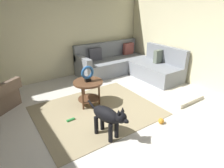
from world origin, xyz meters
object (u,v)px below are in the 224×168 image
(dog_bed_mat, at_px, (181,97))
(dog_toy_rope, at_px, (71,120))
(dog, at_px, (108,117))
(side_table, at_px, (88,87))
(dog_toy_ball, at_px, (161,121))
(sectional_couch, at_px, (128,65))
(torus_sculpture, at_px, (88,73))

(dog_bed_mat, relative_size, dog_toy_rope, 5.45)
(dog, bearing_deg, dog_toy_rope, -80.64)
(side_table, relative_size, dog_toy_ball, 5.65)
(sectional_couch, height_order, torus_sculpture, sectional_couch)
(dog, height_order, dog_toy_ball, dog)
(side_table, height_order, torus_sculpture, torus_sculpture)
(dog_bed_mat, bearing_deg, sectional_couch, 89.64)
(sectional_couch, xyz_separation_m, dog_bed_mat, (-0.01, -1.93, -0.25))
(side_table, distance_m, dog_toy_ball, 1.56)
(sectional_couch, height_order, dog_bed_mat, sectional_couch)
(torus_sculpture, bearing_deg, dog_toy_rope, -149.13)
(dog_bed_mat, xyz_separation_m, dog_toy_rope, (-2.40, 0.59, -0.02))
(side_table, height_order, dog_bed_mat, side_table)
(dog_bed_mat, distance_m, dog_toy_ball, 1.17)
(side_table, bearing_deg, dog_bed_mat, -26.67)
(side_table, height_order, dog_toy_rope, side_table)
(dog, relative_size, dog_toy_ball, 7.86)
(side_table, distance_m, dog_bed_mat, 2.09)
(torus_sculpture, xyz_separation_m, dog_toy_rope, (-0.56, -0.34, -0.69))
(dog, distance_m, dog_toy_rope, 0.90)
(dog, distance_m, dog_toy_ball, 1.06)
(side_table, distance_m, dog, 1.12)
(torus_sculpture, xyz_separation_m, dog_toy_ball, (0.74, -1.33, -0.66))
(sectional_couch, distance_m, dog_toy_ball, 2.60)
(sectional_couch, xyz_separation_m, dog, (-2.09, -2.10, 0.09))
(dog_toy_ball, bearing_deg, dog, 166.48)
(side_table, relative_size, dog_bed_mat, 0.75)
(torus_sculpture, bearing_deg, side_table, 82.87)
(side_table, height_order, dog, dog)
(dog_bed_mat, bearing_deg, side_table, 153.33)
(torus_sculpture, xyz_separation_m, dog_bed_mat, (1.84, -0.92, -0.67))
(sectional_couch, distance_m, side_table, 2.11)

